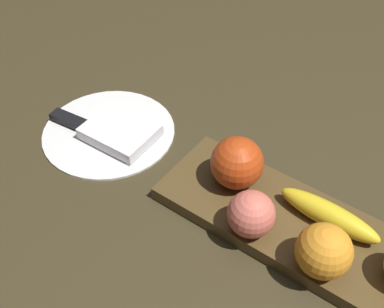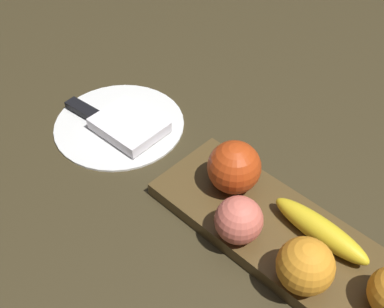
# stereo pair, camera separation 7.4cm
# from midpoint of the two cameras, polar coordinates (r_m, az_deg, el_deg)

# --- Properties ---
(ground_plane) EXTENTS (2.40, 2.40, 0.00)m
(ground_plane) POSITION_cam_midpoint_polar(r_m,az_deg,el_deg) (0.74, 12.00, -7.30)
(ground_plane) COLOR #39301B
(fruit_tray) EXTENTS (0.42, 0.15, 0.02)m
(fruit_tray) POSITION_cam_midpoint_polar(r_m,az_deg,el_deg) (0.71, 14.16, -9.96)
(fruit_tray) COLOR brown
(fruit_tray) RESTS_ON ground_plane
(apple) EXTENTS (0.08, 0.08, 0.08)m
(apple) POSITION_cam_midpoint_polar(r_m,az_deg,el_deg) (0.71, 8.09, -1.75)
(apple) COLOR #C43F15
(apple) RESTS_ON fruit_tray
(banana) EXTENTS (0.15, 0.04, 0.04)m
(banana) POSITION_cam_midpoint_polar(r_m,az_deg,el_deg) (0.69, 18.33, -8.73)
(banana) COLOR yellow
(banana) RESTS_ON fruit_tray
(orange_near_banana) EXTENTS (0.07, 0.07, 0.07)m
(orange_near_banana) POSITION_cam_midpoint_polar(r_m,az_deg,el_deg) (0.63, 16.90, -13.00)
(orange_near_banana) COLOR orange
(orange_near_banana) RESTS_ON fruit_tray
(peach) EXTENTS (0.07, 0.07, 0.07)m
(peach) POSITION_cam_midpoint_polar(r_m,az_deg,el_deg) (0.66, 8.63, -7.87)
(peach) COLOR #E56D5A
(peach) RESTS_ON fruit_tray
(dinner_plate) EXTENTS (0.24, 0.24, 0.01)m
(dinner_plate) POSITION_cam_midpoint_polar(r_m,az_deg,el_deg) (0.87, -6.38, 3.56)
(dinner_plate) COLOR white
(dinner_plate) RESTS_ON ground_plane
(folded_napkin) EXTENTS (0.12, 0.10, 0.02)m
(folded_napkin) POSITION_cam_midpoint_polar(r_m,az_deg,el_deg) (0.84, -5.13, 3.37)
(folded_napkin) COLOR white
(folded_napkin) RESTS_ON dinner_plate
(knife) EXTENTS (0.18, 0.04, 0.01)m
(knife) POSITION_cam_midpoint_polar(r_m,az_deg,el_deg) (0.88, -9.66, 4.58)
(knife) COLOR silver
(knife) RESTS_ON dinner_plate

